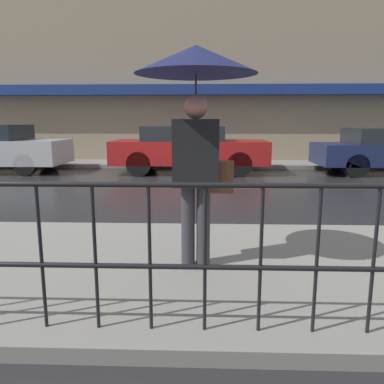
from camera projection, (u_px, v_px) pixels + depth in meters
name	position (u px, v px, depth m)	size (l,w,h in m)	color
ground_plane	(158.00, 187.00, 8.70)	(80.00, 80.00, 0.00)	#262628
sidewalk_near	(97.00, 267.00, 3.79)	(28.00, 2.92, 0.12)	gray
sidewalk_far	(174.00, 164.00, 13.02)	(28.00, 1.76, 0.12)	gray
lane_marking	(158.00, 187.00, 8.70)	(25.20, 0.12, 0.01)	gold
building_storefront	(175.00, 76.00, 13.43)	(28.00, 0.85, 6.28)	gray
railing_foreground	(40.00, 238.00, 2.47)	(12.00, 0.04, 1.01)	black
pedestrian	(196.00, 90.00, 3.39)	(1.11, 1.11, 2.06)	#333338
car_red	(189.00, 148.00, 11.04)	(4.51, 1.75, 1.38)	maroon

